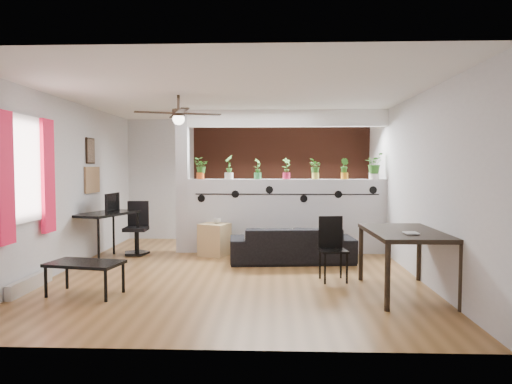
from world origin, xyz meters
The scene contains 28 objects.
room_shell centered at (0.00, 0.00, 1.30)m, with size 6.30×7.10×2.90m.
partition_wall centered at (0.80, 1.50, 0.68)m, with size 3.60×0.18×1.35m, color #BCBCC1.
ceiling_header centered at (0.80, 1.50, 2.45)m, with size 3.60×0.18×0.30m, color white.
pier_column centered at (-1.11, 1.50, 1.30)m, with size 0.22×0.20×2.60m, color #BCBCC1.
brick_panel centered at (0.80, 2.97, 1.30)m, with size 3.90×0.05×2.60m, color #A84D31.
vine_decal centered at (0.80, 1.40, 1.08)m, with size 3.31×0.01×0.30m.
window_assembly centered at (-2.56, -1.20, 1.51)m, with size 0.09×1.30×1.55m.
baseboard_heater centered at (-2.54, -1.20, 0.09)m, with size 0.08×1.00×0.18m, color beige.
corkboard centered at (-2.58, 0.95, 1.35)m, with size 0.03×0.60×0.45m, color #8E6844.
framed_art centered at (-2.58, 0.90, 1.85)m, with size 0.03×0.34×0.44m.
ceiling_fan centered at (-0.80, -0.30, 2.31)m, with size 1.19×1.19×0.43m.
potted_plant_0 centered at (-0.78, 1.50, 1.56)m, with size 0.20×0.16×0.40m.
potted_plant_1 centered at (-0.25, 1.50, 1.58)m, with size 0.26×0.28×0.44m.
potted_plant_2 centered at (0.27, 1.50, 1.55)m, with size 0.22×0.24×0.38m.
potted_plant_3 centered at (0.80, 1.50, 1.56)m, with size 0.24×0.22×0.39m.
potted_plant_4 centered at (1.33, 1.50, 1.55)m, with size 0.17×0.20×0.37m.
potted_plant_5 centered at (1.85, 1.50, 1.55)m, with size 0.23×0.24×0.38m.
potted_plant_6 centered at (2.38, 1.50, 1.60)m, with size 0.30×0.32×0.48m.
sofa centered at (0.86, 0.68, 0.28)m, with size 1.93×0.76×0.56m, color black.
cube_shelf centered at (-0.48, 1.16, 0.29)m, with size 0.47×0.42×0.57m, color tan.
cup centered at (-0.43, 1.16, 0.62)m, with size 0.13×0.13×0.10m, color gray.
computer_desk centered at (-2.23, 0.64, 0.74)m, with size 0.90×1.25×0.82m.
monitor centered at (-2.23, 0.79, 0.90)m, with size 0.05×0.30×0.17m, color black.
office_chair centered at (-1.89, 1.22, 0.41)m, with size 0.49×0.49×0.94m.
dining_table centered at (2.19, -1.18, 0.71)m, with size 0.91×1.47×0.79m.
book centered at (2.09, -1.48, 0.80)m, with size 0.15×0.21×0.02m, color gray.
folding_chair centered at (1.38, -0.50, 0.52)m, with size 0.40×0.40×0.88m.
coffee_table centered at (-1.75, -1.38, 0.37)m, with size 0.95×0.64×0.41m.
Camera 1 is at (0.56, -6.83, 1.58)m, focal length 32.00 mm.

